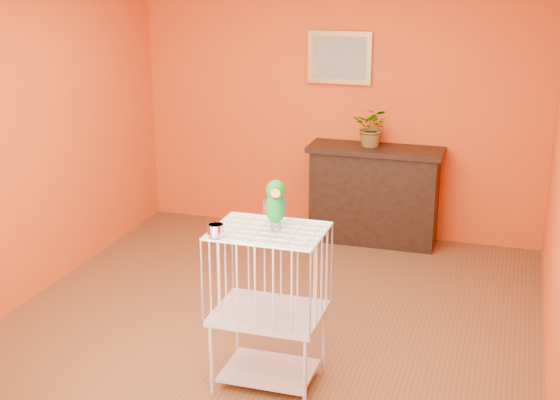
% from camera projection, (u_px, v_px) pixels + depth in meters
% --- Properties ---
extents(ground, '(4.50, 4.50, 0.00)m').
position_uv_depth(ground, '(268.00, 325.00, 5.92)').
color(ground, brown).
rests_on(ground, ground).
extents(room_shell, '(4.50, 4.50, 4.50)m').
position_uv_depth(room_shell, '(267.00, 120.00, 5.44)').
color(room_shell, '#CB4113').
rests_on(room_shell, ground).
extents(console_cabinet, '(1.28, 0.46, 0.95)m').
position_uv_depth(console_cabinet, '(374.00, 195.00, 7.50)').
color(console_cabinet, black).
rests_on(console_cabinet, ground).
extents(potted_plant, '(0.37, 0.40, 0.30)m').
position_uv_depth(potted_plant, '(372.00, 132.00, 7.33)').
color(potted_plant, '#26722D').
rests_on(potted_plant, console_cabinet).
extents(framed_picture, '(0.62, 0.04, 0.50)m').
position_uv_depth(framed_picture, '(339.00, 58.00, 7.41)').
color(framed_picture, '#A5813B').
rests_on(framed_picture, room_shell).
extents(birdcage, '(0.69, 0.53, 1.06)m').
position_uv_depth(birdcage, '(269.00, 306.00, 4.96)').
color(birdcage, beige).
rests_on(birdcage, ground).
extents(feed_cup, '(0.10, 0.10, 0.07)m').
position_uv_depth(feed_cup, '(216.00, 230.00, 4.69)').
color(feed_cup, silver).
rests_on(feed_cup, birdcage).
extents(parrot, '(0.18, 0.30, 0.33)m').
position_uv_depth(parrot, '(275.00, 204.00, 4.77)').
color(parrot, '#59544C').
rests_on(parrot, birdcage).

